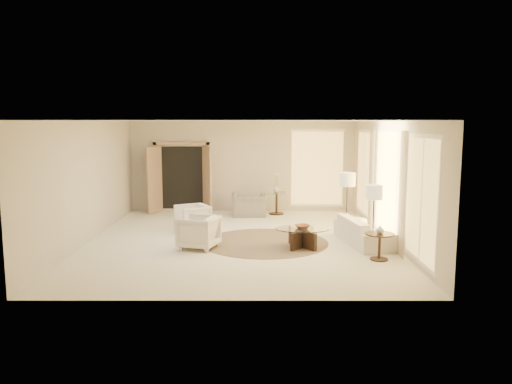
{
  "coord_description": "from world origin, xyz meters",
  "views": [
    {
      "loc": [
        0.41,
        -11.49,
        2.77
      ],
      "look_at": [
        0.4,
        0.4,
        1.1
      ],
      "focal_mm": 35.0,
      "sensor_mm": 36.0,
      "label": 1
    }
  ],
  "objects_px": {
    "armchair_left": "(192,217)",
    "armchair_right": "(198,231)",
    "end_table": "(380,242)",
    "floor_lamp_far": "(374,195)",
    "bowl": "(302,227)",
    "coffee_table": "(302,235)",
    "side_table": "(277,201)",
    "sofa": "(364,231)",
    "accent_chair": "(249,201)",
    "side_vase": "(277,189)",
    "end_vase": "(380,229)",
    "floor_lamp_near": "(347,182)"
  },
  "relations": [
    {
      "from": "armchair_left",
      "to": "side_vase",
      "type": "xyz_separation_m",
      "value": [
        2.23,
        2.5,
        0.39
      ]
    },
    {
      "from": "floor_lamp_near",
      "to": "side_vase",
      "type": "height_order",
      "value": "floor_lamp_near"
    },
    {
      "from": "sofa",
      "to": "side_vase",
      "type": "xyz_separation_m",
      "value": [
        -1.86,
        3.68,
        0.48
      ]
    },
    {
      "from": "armchair_right",
      "to": "bowl",
      "type": "distance_m",
      "value": 2.3
    },
    {
      "from": "sofa",
      "to": "end_vase",
      "type": "height_order",
      "value": "end_vase"
    },
    {
      "from": "armchair_left",
      "to": "end_vase",
      "type": "xyz_separation_m",
      "value": [
        4.11,
        -2.57,
        0.25
      ]
    },
    {
      "from": "end_table",
      "to": "side_table",
      "type": "xyz_separation_m",
      "value": [
        -1.88,
        5.07,
        0.03
      ]
    },
    {
      "from": "end_vase",
      "to": "floor_lamp_far",
      "type": "bearing_deg",
      "value": 91.1
    },
    {
      "from": "side_table",
      "to": "floor_lamp_near",
      "type": "distance_m",
      "value": 3.52
    },
    {
      "from": "floor_lamp_far",
      "to": "bowl",
      "type": "relative_size",
      "value": 4.54
    },
    {
      "from": "armchair_right",
      "to": "bowl",
      "type": "height_order",
      "value": "armchair_right"
    },
    {
      "from": "end_table",
      "to": "end_vase",
      "type": "bearing_deg",
      "value": 90.0
    },
    {
      "from": "sofa",
      "to": "coffee_table",
      "type": "distance_m",
      "value": 1.5
    },
    {
      "from": "sofa",
      "to": "side_table",
      "type": "relative_size",
      "value": 2.99
    },
    {
      "from": "side_table",
      "to": "bowl",
      "type": "xyz_separation_m",
      "value": [
        0.41,
        -4.08,
        0.07
      ]
    },
    {
      "from": "accent_chair",
      "to": "coffee_table",
      "type": "bearing_deg",
      "value": 105.71
    },
    {
      "from": "sofa",
      "to": "floor_lamp_near",
      "type": "height_order",
      "value": "floor_lamp_near"
    },
    {
      "from": "sofa",
      "to": "side_vase",
      "type": "relative_size",
      "value": 9.22
    },
    {
      "from": "end_table",
      "to": "side_vase",
      "type": "distance_m",
      "value": 5.42
    },
    {
      "from": "accent_chair",
      "to": "side_vase",
      "type": "bearing_deg",
      "value": -161.84
    },
    {
      "from": "armchair_left",
      "to": "armchair_right",
      "type": "height_order",
      "value": "armchair_right"
    },
    {
      "from": "accent_chair",
      "to": "side_table",
      "type": "xyz_separation_m",
      "value": [
        0.82,
        0.31,
        -0.03
      ]
    },
    {
      "from": "armchair_left",
      "to": "floor_lamp_near",
      "type": "distance_m",
      "value": 3.96
    },
    {
      "from": "armchair_left",
      "to": "side_table",
      "type": "height_order",
      "value": "armchair_left"
    },
    {
      "from": "end_vase",
      "to": "armchair_left",
      "type": "bearing_deg",
      "value": 147.99
    },
    {
      "from": "coffee_table",
      "to": "side_table",
      "type": "relative_size",
      "value": 1.8
    },
    {
      "from": "armchair_right",
      "to": "sofa",
      "type": "bearing_deg",
      "value": 114.19
    },
    {
      "from": "floor_lamp_far",
      "to": "end_vase",
      "type": "distance_m",
      "value": 0.83
    },
    {
      "from": "accent_chair",
      "to": "bowl",
      "type": "xyz_separation_m",
      "value": [
        1.23,
        -3.78,
        0.04
      ]
    },
    {
      "from": "end_table",
      "to": "end_vase",
      "type": "xyz_separation_m",
      "value": [
        0.0,
        0.0,
        0.25
      ]
    },
    {
      "from": "side_table",
      "to": "floor_lamp_far",
      "type": "bearing_deg",
      "value": -67.48
    },
    {
      "from": "floor_lamp_near",
      "to": "armchair_left",
      "type": "bearing_deg",
      "value": 172.41
    },
    {
      "from": "armchair_right",
      "to": "coffee_table",
      "type": "distance_m",
      "value": 2.3
    },
    {
      "from": "end_table",
      "to": "bowl",
      "type": "height_order",
      "value": "end_table"
    },
    {
      "from": "armchair_left",
      "to": "armchair_right",
      "type": "bearing_deg",
      "value": -16.16
    },
    {
      "from": "armchair_left",
      "to": "side_table",
      "type": "distance_m",
      "value": 3.35
    },
    {
      "from": "floor_lamp_far",
      "to": "accent_chair",
      "type": "bearing_deg",
      "value": 122.59
    },
    {
      "from": "accent_chair",
      "to": "side_table",
      "type": "distance_m",
      "value": 0.87
    },
    {
      "from": "armchair_left",
      "to": "end_table",
      "type": "distance_m",
      "value": 4.85
    },
    {
      "from": "end_table",
      "to": "side_vase",
      "type": "xyz_separation_m",
      "value": [
        -1.88,
        5.07,
        0.4
      ]
    },
    {
      "from": "armchair_right",
      "to": "end_table",
      "type": "height_order",
      "value": "armchair_right"
    },
    {
      "from": "armchair_right",
      "to": "floor_lamp_far",
      "type": "xyz_separation_m",
      "value": [
        3.76,
        -0.39,
        0.84
      ]
    },
    {
      "from": "end_table",
      "to": "floor_lamp_near",
      "type": "distance_m",
      "value": 2.29
    },
    {
      "from": "end_table",
      "to": "floor_lamp_far",
      "type": "xyz_separation_m",
      "value": [
        -0.01,
        0.55,
        0.87
      ]
    },
    {
      "from": "coffee_table",
      "to": "side_table",
      "type": "distance_m",
      "value": 4.1
    },
    {
      "from": "accent_chair",
      "to": "coffee_table",
      "type": "distance_m",
      "value": 3.97
    },
    {
      "from": "sofa",
      "to": "armchair_right",
      "type": "distance_m",
      "value": 3.78
    },
    {
      "from": "end_table",
      "to": "floor_lamp_far",
      "type": "distance_m",
      "value": 1.03
    },
    {
      "from": "end_table",
      "to": "side_table",
      "type": "distance_m",
      "value": 5.4
    },
    {
      "from": "end_table",
      "to": "sofa",
      "type": "bearing_deg",
      "value": 90.93
    }
  ]
}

